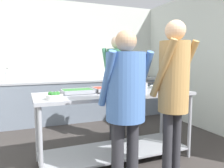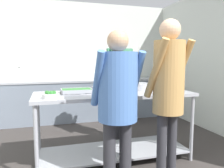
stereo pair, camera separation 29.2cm
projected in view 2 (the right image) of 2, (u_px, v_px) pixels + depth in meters
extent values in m
cube|color=silver|center=(83.00, 60.00, 5.18)|extent=(4.27, 0.06, 2.65)
cube|color=silver|center=(221.00, 60.00, 3.83)|extent=(0.06, 4.21, 2.65)
cube|color=slate|center=(86.00, 100.00, 4.93)|extent=(4.11, 0.62, 0.85)
cube|color=#9EA0A8|center=(86.00, 80.00, 4.88)|extent=(4.11, 0.65, 0.04)
cube|color=black|center=(68.00, 80.00, 4.77)|extent=(0.56, 0.36, 0.02)
cube|color=#9EA0A8|center=(114.00, 94.00, 2.84)|extent=(2.03, 0.75, 0.04)
cube|color=#9EA0A8|center=(114.00, 150.00, 2.92)|extent=(1.95, 0.67, 0.02)
cylinder|color=#9EA0A8|center=(36.00, 145.00, 2.31)|extent=(0.04, 0.04, 0.87)
cylinder|color=#9EA0A8|center=(192.00, 129.00, 2.85)|extent=(0.04, 0.04, 0.87)
cylinder|color=#9EA0A8|center=(38.00, 127.00, 2.93)|extent=(0.04, 0.04, 0.87)
cylinder|color=#9EA0A8|center=(166.00, 116.00, 3.47)|extent=(0.04, 0.04, 0.87)
cylinder|color=silver|center=(51.00, 96.00, 2.39)|extent=(0.19, 0.19, 0.05)
sphere|color=#2D702D|center=(54.00, 93.00, 2.40)|extent=(0.05, 0.05, 0.05)
sphere|color=#2D702D|center=(51.00, 93.00, 2.41)|extent=(0.04, 0.04, 0.04)
sphere|color=#2D702D|center=(47.00, 93.00, 2.40)|extent=(0.05, 0.05, 0.05)
sphere|color=#2D702D|center=(48.00, 93.00, 2.37)|extent=(0.04, 0.04, 0.04)
sphere|color=#2D702D|center=(51.00, 93.00, 2.37)|extent=(0.05, 0.05, 0.05)
cube|color=#9EA0A8|center=(77.00, 93.00, 2.78)|extent=(0.39, 0.27, 0.01)
cube|color=#387A38|center=(77.00, 91.00, 2.78)|extent=(0.37, 0.24, 0.04)
cube|color=#9EA0A8|center=(78.00, 92.00, 2.66)|extent=(0.39, 0.01, 0.05)
cube|color=#9EA0A8|center=(75.00, 90.00, 2.90)|extent=(0.39, 0.01, 0.05)
cube|color=#9EA0A8|center=(62.00, 92.00, 2.73)|extent=(0.01, 0.27, 0.05)
cube|color=#9EA0A8|center=(91.00, 90.00, 2.83)|extent=(0.01, 0.27, 0.05)
cube|color=#9EA0A8|center=(108.00, 91.00, 2.95)|extent=(0.39, 0.30, 0.01)
cube|color=#B23D2D|center=(108.00, 89.00, 2.95)|extent=(0.37, 0.28, 0.04)
cube|color=#9EA0A8|center=(111.00, 91.00, 2.81)|extent=(0.39, 0.01, 0.05)
cube|color=#9EA0A8|center=(105.00, 88.00, 3.08)|extent=(0.39, 0.01, 0.05)
cube|color=#9EA0A8|center=(94.00, 90.00, 2.89)|extent=(0.01, 0.30, 0.05)
cube|color=#9EA0A8|center=(121.00, 89.00, 3.00)|extent=(0.01, 0.30, 0.05)
cylinder|color=#9EA0A8|center=(138.00, 86.00, 3.08)|extent=(0.31, 0.31, 0.10)
cylinder|color=brown|center=(138.00, 83.00, 3.08)|extent=(0.27, 0.27, 0.01)
cylinder|color=black|center=(153.00, 83.00, 3.14)|extent=(0.14, 0.02, 0.02)
cylinder|color=white|center=(161.00, 88.00, 3.22)|extent=(0.23, 0.23, 0.01)
cylinder|color=white|center=(161.00, 87.00, 3.22)|extent=(0.23, 0.23, 0.01)
cylinder|color=white|center=(161.00, 87.00, 3.22)|extent=(0.22, 0.22, 0.01)
cylinder|color=#2D2D33|center=(161.00, 151.00, 2.23)|extent=(0.10, 0.10, 0.79)
cylinder|color=#2D2D33|center=(172.00, 149.00, 2.30)|extent=(0.10, 0.10, 0.79)
cylinder|color=tan|center=(156.00, 69.00, 2.10)|extent=(0.14, 0.33, 0.59)
cylinder|color=tan|center=(181.00, 69.00, 2.25)|extent=(0.14, 0.33, 0.59)
cylinder|color=tan|center=(169.00, 77.00, 2.19)|extent=(0.31, 0.31, 0.73)
sphere|color=tan|center=(170.00, 30.00, 2.13)|extent=(0.21, 0.21, 0.21)
cylinder|color=#2D2D33|center=(109.00, 157.00, 2.18)|extent=(0.12, 0.12, 0.73)
cylinder|color=#2D2D33|center=(125.00, 154.00, 2.24)|extent=(0.12, 0.12, 0.73)
cylinder|color=#4770B2|center=(98.00, 79.00, 2.05)|extent=(0.10, 0.31, 0.55)
cylinder|color=#4770B2|center=(136.00, 78.00, 2.20)|extent=(0.10, 0.31, 0.55)
cylinder|color=#4770B2|center=(118.00, 87.00, 2.13)|extent=(0.39, 0.39, 0.67)
sphere|color=tan|center=(118.00, 41.00, 2.09)|extent=(0.21, 0.21, 0.21)
cylinder|color=#2D2D33|center=(126.00, 116.00, 3.66)|extent=(0.11, 0.11, 0.78)
cylinder|color=#2D2D33|center=(117.00, 117.00, 3.62)|extent=(0.11, 0.11, 0.78)
cylinder|color=#3D7F5B|center=(133.00, 66.00, 3.59)|extent=(0.08, 0.33, 0.59)
cylinder|color=#3D7F5B|center=(110.00, 66.00, 3.50)|extent=(0.08, 0.33, 0.59)
cylinder|color=#3D7F5B|center=(122.00, 71.00, 3.56)|extent=(0.36, 0.36, 0.72)
sphere|color=beige|center=(122.00, 42.00, 3.50)|extent=(0.21, 0.21, 0.21)
cylinder|color=silver|center=(19.00, 76.00, 4.57)|extent=(0.08, 0.08, 0.19)
cone|color=silver|center=(19.00, 70.00, 4.55)|extent=(0.07, 0.07, 0.07)
cylinder|color=black|center=(19.00, 68.00, 4.55)|extent=(0.03, 0.03, 0.02)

